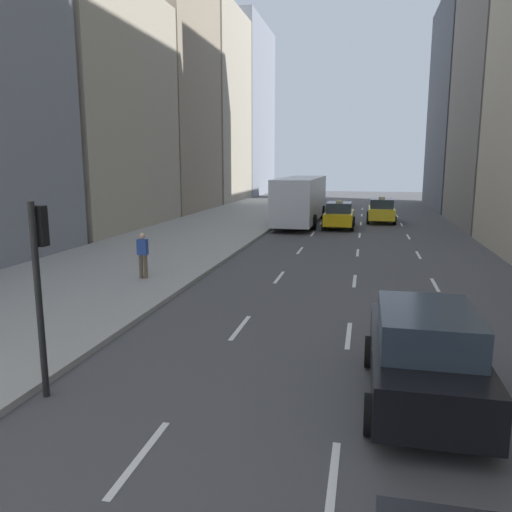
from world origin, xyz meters
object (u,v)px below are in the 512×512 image
at_px(taxi_lead, 381,210).
at_px(city_bus, 301,198).
at_px(pedestrian_far_walking, 143,253).
at_px(taxi_second, 339,215).
at_px(sedan_silver_behind, 424,354).
at_px(traffic_light_pole, 39,268).

bearing_deg(taxi_lead, city_bus, -161.67).
bearing_deg(taxi_lead, pedestrian_far_walking, -113.08).
relative_size(taxi_lead, city_bus, 0.38).
distance_m(taxi_second, city_bus, 3.62).
bearing_deg(sedan_silver_behind, city_bus, 101.96).
bearing_deg(sedan_silver_behind, pedestrian_far_walking, 139.74).
distance_m(taxi_second, sedan_silver_behind, 24.55).
relative_size(taxi_second, pedestrian_far_walking, 2.67).
bearing_deg(pedestrian_far_walking, traffic_light_pole, -76.23).
xyz_separation_m(city_bus, pedestrian_far_walking, (-3.27, -18.97, -0.72)).
xyz_separation_m(city_bus, traffic_light_pole, (-1.14, -27.65, 0.62)).
xyz_separation_m(sedan_silver_behind, traffic_light_pole, (-6.75, -1.16, 1.50)).
distance_m(city_bus, pedestrian_far_walking, 19.27).
relative_size(taxi_lead, taxi_second, 1.00).
relative_size(taxi_second, sedan_silver_behind, 1.00).
bearing_deg(city_bus, taxi_lead, 18.33).
bearing_deg(sedan_silver_behind, traffic_light_pole, -170.23).
xyz_separation_m(taxi_second, sedan_silver_behind, (2.80, -24.39, 0.03)).
bearing_deg(pedestrian_far_walking, taxi_second, 70.20).
distance_m(taxi_second, traffic_light_pole, 25.91).
bearing_deg(traffic_light_pole, pedestrian_far_walking, 103.77).
distance_m(sedan_silver_behind, traffic_light_pole, 7.01).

